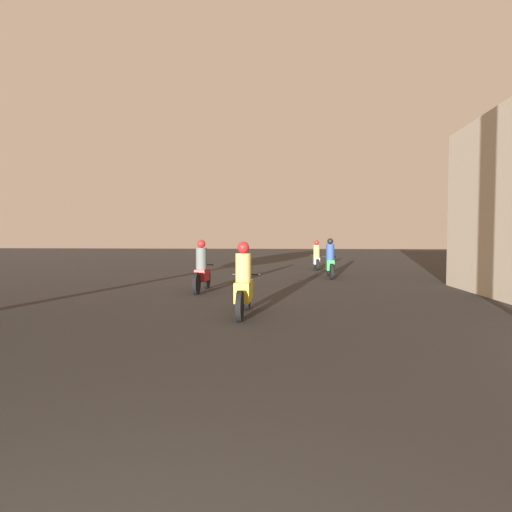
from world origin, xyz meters
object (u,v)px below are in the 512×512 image
motorcycle_red (202,271)px  motorcycle_green (330,262)px  motorcycle_yellow (244,286)px  motorcycle_silver (316,258)px

motorcycle_red → motorcycle_green: size_ratio=0.98×
motorcycle_yellow → motorcycle_silver: (2.23, 12.38, -0.02)m
motorcycle_red → motorcycle_green: motorcycle_green is taller
motorcycle_yellow → motorcycle_green: size_ratio=0.92×
motorcycle_red → motorcycle_green: (4.20, 4.58, 0.01)m
motorcycle_red → motorcycle_silver: size_ratio=1.08×
motorcycle_yellow → motorcycle_red: 3.93m
motorcycle_yellow → motorcycle_red: size_ratio=0.94×
motorcycle_red → motorcycle_green: 6.21m
motorcycle_red → motorcycle_green: bearing=49.0°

